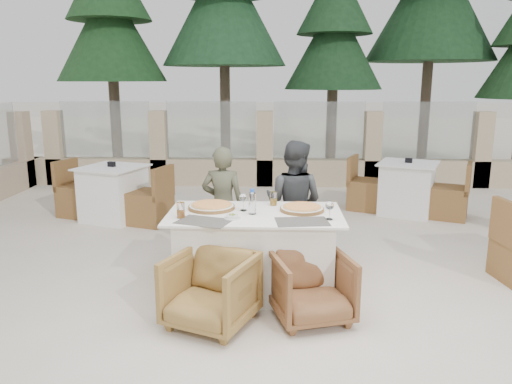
{
  "coord_description": "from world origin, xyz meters",
  "views": [
    {
      "loc": [
        0.17,
        -4.5,
        1.97
      ],
      "look_at": [
        0.0,
        0.22,
        0.9
      ],
      "focal_mm": 35.0,
      "sensor_mm": 36.0,
      "label": 1
    }
  ],
  "objects_px": {
    "dining_table": "(255,253)",
    "beer_glass_left": "(181,210)",
    "armchair_near_left": "(211,290)",
    "diner_left": "(223,205)",
    "diner_right": "(294,203)",
    "wine_glass_centre": "(243,201)",
    "olive_dish": "(232,216)",
    "beer_glass_right": "(273,199)",
    "bg_table_a": "(113,193)",
    "pizza_right": "(302,208)",
    "bg_table_b": "(407,188)",
    "pizza_left": "(212,206)",
    "armchair_far_left": "(217,238)",
    "wine_glass_corner": "(329,209)",
    "armchair_near_right": "(312,287)",
    "water_bottle": "(252,202)"
  },
  "relations": [
    {
      "from": "beer_glass_left",
      "to": "bg_table_a",
      "type": "relative_size",
      "value": 0.09
    },
    {
      "from": "beer_glass_right",
      "to": "olive_dish",
      "type": "xyz_separation_m",
      "value": [
        -0.36,
        -0.49,
        -0.05
      ]
    },
    {
      "from": "beer_glass_right",
      "to": "bg_table_a",
      "type": "bearing_deg",
      "value": 137.01
    },
    {
      "from": "beer_glass_left",
      "to": "bg_table_b",
      "type": "height_order",
      "value": "beer_glass_left"
    },
    {
      "from": "pizza_left",
      "to": "armchair_near_right",
      "type": "xyz_separation_m",
      "value": [
        0.91,
        -0.69,
        -0.51
      ]
    },
    {
      "from": "water_bottle",
      "to": "olive_dish",
      "type": "bearing_deg",
      "value": -136.23
    },
    {
      "from": "wine_glass_centre",
      "to": "beer_glass_right",
      "type": "height_order",
      "value": "wine_glass_centre"
    },
    {
      "from": "pizza_left",
      "to": "armchair_far_left",
      "type": "xyz_separation_m",
      "value": [
        -0.01,
        0.54,
        -0.5
      ]
    },
    {
      "from": "armchair_far_left",
      "to": "armchair_near_right",
      "type": "bearing_deg",
      "value": 124.44
    },
    {
      "from": "wine_glass_corner",
      "to": "olive_dish",
      "type": "relative_size",
      "value": 1.67
    },
    {
      "from": "dining_table",
      "to": "beer_glass_left",
      "type": "distance_m",
      "value": 0.81
    },
    {
      "from": "armchair_far_left",
      "to": "diner_right",
      "type": "distance_m",
      "value": 0.91
    },
    {
      "from": "wine_glass_centre",
      "to": "bg_table_b",
      "type": "relative_size",
      "value": 0.11
    },
    {
      "from": "bg_table_a",
      "to": "bg_table_b",
      "type": "relative_size",
      "value": 1.0
    },
    {
      "from": "dining_table",
      "to": "olive_dish",
      "type": "bearing_deg",
      "value": -134.24
    },
    {
      "from": "dining_table",
      "to": "diner_right",
      "type": "xyz_separation_m",
      "value": [
        0.39,
        0.8,
        0.29
      ]
    },
    {
      "from": "pizza_left",
      "to": "wine_glass_corner",
      "type": "height_order",
      "value": "wine_glass_corner"
    },
    {
      "from": "beer_glass_right",
      "to": "diner_right",
      "type": "height_order",
      "value": "diner_right"
    },
    {
      "from": "water_bottle",
      "to": "armchair_near_right",
      "type": "xyz_separation_m",
      "value": [
        0.51,
        -0.51,
        -0.6
      ]
    },
    {
      "from": "diner_right",
      "to": "beer_glass_right",
      "type": "bearing_deg",
      "value": 89.63
    },
    {
      "from": "beer_glass_left",
      "to": "diner_left",
      "type": "height_order",
      "value": "diner_left"
    },
    {
      "from": "olive_dish",
      "to": "pizza_left",
      "type": "bearing_deg",
      "value": 123.49
    },
    {
      "from": "pizza_left",
      "to": "wine_glass_centre",
      "type": "xyz_separation_m",
      "value": [
        0.31,
        -0.06,
        0.06
      ]
    },
    {
      "from": "dining_table",
      "to": "water_bottle",
      "type": "bearing_deg",
      "value": -122.2
    },
    {
      "from": "wine_glass_centre",
      "to": "armchair_near_right",
      "type": "height_order",
      "value": "wine_glass_centre"
    },
    {
      "from": "diner_right",
      "to": "beer_glass_left",
      "type": "bearing_deg",
      "value": 66.52
    },
    {
      "from": "armchair_near_right",
      "to": "bg_table_b",
      "type": "height_order",
      "value": "bg_table_b"
    },
    {
      "from": "water_bottle",
      "to": "beer_glass_right",
      "type": "height_order",
      "value": "water_bottle"
    },
    {
      "from": "wine_glass_corner",
      "to": "bg_table_b",
      "type": "relative_size",
      "value": 0.11
    },
    {
      "from": "armchair_near_left",
      "to": "diner_left",
      "type": "distance_m",
      "value": 1.51
    },
    {
      "from": "pizza_right",
      "to": "armchair_near_right",
      "type": "xyz_separation_m",
      "value": [
        0.06,
        -0.64,
        -0.51
      ]
    },
    {
      "from": "wine_glass_centre",
      "to": "olive_dish",
      "type": "relative_size",
      "value": 1.67
    },
    {
      "from": "beer_glass_left",
      "to": "diner_left",
      "type": "bearing_deg",
      "value": 74.72
    },
    {
      "from": "wine_glass_corner",
      "to": "diner_left",
      "type": "distance_m",
      "value": 1.46
    },
    {
      "from": "dining_table",
      "to": "pizza_left",
      "type": "xyz_separation_m",
      "value": [
        -0.42,
        0.14,
        0.41
      ]
    },
    {
      "from": "wine_glass_corner",
      "to": "diner_right",
      "type": "height_order",
      "value": "diner_right"
    },
    {
      "from": "armchair_far_left",
      "to": "beer_glass_right",
      "type": "bearing_deg",
      "value": 144.7
    },
    {
      "from": "armchair_far_left",
      "to": "pizza_right",
      "type": "bearing_deg",
      "value": 143.46
    },
    {
      "from": "wine_glass_centre",
      "to": "beer_glass_right",
      "type": "bearing_deg",
      "value": 37.1
    },
    {
      "from": "pizza_right",
      "to": "bg_table_b",
      "type": "distance_m",
      "value": 3.33
    },
    {
      "from": "beer_glass_right",
      "to": "diner_right",
      "type": "xyz_separation_m",
      "value": [
        0.22,
        0.51,
        -0.16
      ]
    },
    {
      "from": "wine_glass_corner",
      "to": "diner_right",
      "type": "relative_size",
      "value": 0.14
    },
    {
      "from": "diner_left",
      "to": "diner_right",
      "type": "height_order",
      "value": "diner_right"
    },
    {
      "from": "beer_glass_right",
      "to": "bg_table_a",
      "type": "height_order",
      "value": "beer_glass_right"
    },
    {
      "from": "beer_glass_right",
      "to": "armchair_far_left",
      "type": "bearing_deg",
      "value": 147.3
    },
    {
      "from": "beer_glass_right",
      "to": "bg_table_a",
      "type": "relative_size",
      "value": 0.08
    },
    {
      "from": "wine_glass_centre",
      "to": "water_bottle",
      "type": "bearing_deg",
      "value": -51.95
    },
    {
      "from": "armchair_near_left",
      "to": "diner_right",
      "type": "height_order",
      "value": "diner_right"
    },
    {
      "from": "dining_table",
      "to": "wine_glass_centre",
      "type": "bearing_deg",
      "value": 143.99
    },
    {
      "from": "armchair_near_left",
      "to": "diner_left",
      "type": "bearing_deg",
      "value": 114.54
    }
  ]
}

